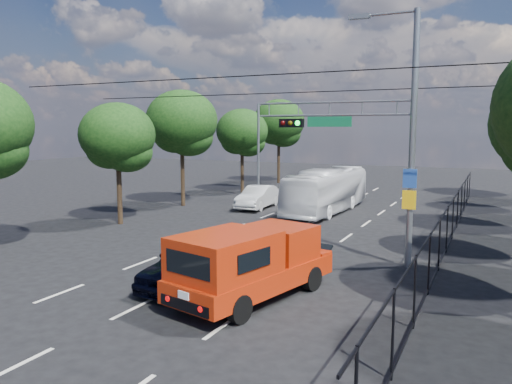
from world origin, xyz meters
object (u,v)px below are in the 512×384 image
Objects in this scene: signal_mast at (380,128)px; navy_hatchback at (193,262)px; red_pickup at (251,261)px; white_van at (258,197)px; white_bus at (327,191)px.

signal_mast is 8.54m from navy_hatchback.
navy_hatchback is at bearing 169.78° from red_pickup.
navy_hatchback is 16.47m from white_van.
white_bus is (-0.51, 16.16, 0.56)m from navy_hatchback.
red_pickup is at bearing -78.01° from white_bus.
white_bus reaches higher than red_pickup.
signal_mast is 15.08m from white_van.
red_pickup is (-2.54, -5.79, -4.05)m from signal_mast.
white_van is at bearing 114.96° from red_pickup.
white_van is at bearing 134.24° from signal_mast.
signal_mast is 7.51m from red_pickup.
signal_mast reaches higher than navy_hatchback.
red_pickup is 1.35× the size of navy_hatchback.
signal_mast reaches higher than white_van.
red_pickup is 2.48m from navy_hatchback.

